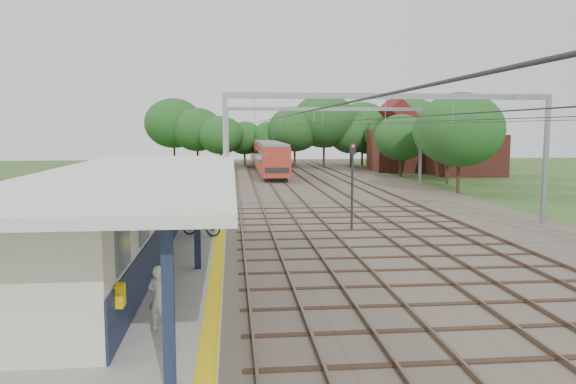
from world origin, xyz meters
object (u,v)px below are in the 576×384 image
bicycle (201,223)px  signal_post (352,176)px  train (266,154)px  person (159,298)px

bicycle → signal_post: size_ratio=0.45×
bicycle → train: (5.61, 43.44, 1.06)m
person → train: (5.97, 55.36, 0.86)m
bicycle → person: bearing=-155.4°
train → signal_post: (1.85, -41.16, 0.83)m
person → bicycle: (0.36, 11.93, -0.20)m
person → bicycle: size_ratio=0.80×
signal_post → train: bearing=108.1°
signal_post → bicycle: bearing=-147.5°
train → bicycle: bearing=-97.4°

